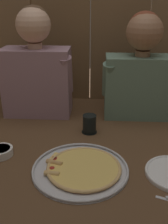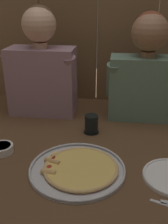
# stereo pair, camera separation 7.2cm
# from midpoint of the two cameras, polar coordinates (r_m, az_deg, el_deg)

# --- Properties ---
(ground_plane) EXTENTS (3.20, 3.20, 0.00)m
(ground_plane) POSITION_cam_midpoint_polar(r_m,az_deg,el_deg) (1.18, -1.97, -10.06)
(ground_plane) COLOR brown
(pizza_tray) EXTENTS (0.39, 0.39, 0.03)m
(pizza_tray) POSITION_cam_midpoint_polar(r_m,az_deg,el_deg) (1.10, -2.53, -12.05)
(pizza_tray) COLOR silver
(pizza_tray) RESTS_ON ground
(drinking_glass) EXTENTS (0.08, 0.08, 0.10)m
(drinking_glass) POSITION_cam_midpoint_polar(r_m,az_deg,el_deg) (1.37, -0.33, -2.62)
(drinking_glass) COLOR black
(drinking_glass) RESTS_ON ground
(dipping_bowl) EXTENTS (0.11, 0.11, 0.04)m
(dipping_bowl) POSITION_cam_midpoint_polar(r_m,az_deg,el_deg) (1.26, -19.11, -8.06)
(dipping_bowl) COLOR white
(dipping_bowl) RESTS_ON ground
(diner_left) EXTENTS (0.42, 0.21, 0.62)m
(diner_left) POSITION_cam_midpoint_polar(r_m,az_deg,el_deg) (1.56, -11.58, 9.60)
(diner_left) COLOR gray
(diner_left) RESTS_ON ground
(diner_right) EXTENTS (0.43, 0.21, 0.59)m
(diner_right) POSITION_cam_midpoint_polar(r_m,az_deg,el_deg) (1.52, 10.92, 9.05)
(diner_right) COLOR slate
(diner_right) RESTS_ON ground
(wooden_backdrop_wall) EXTENTS (2.19, 0.03, 1.19)m
(wooden_backdrop_wall) POSITION_cam_midpoint_polar(r_m,az_deg,el_deg) (1.74, 0.15, 21.70)
(wooden_backdrop_wall) COLOR #886A4B
(wooden_backdrop_wall) RESTS_ON ground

